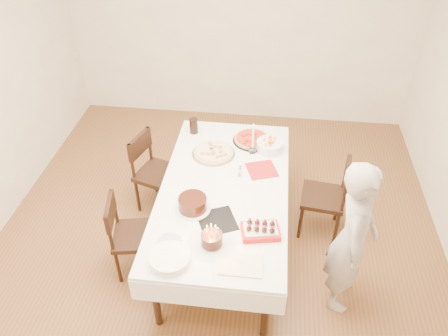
# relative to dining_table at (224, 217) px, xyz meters

# --- Properties ---
(floor) EXTENTS (5.00, 5.00, 0.00)m
(floor) POSITION_rel_dining_table_xyz_m (-0.08, -0.01, -0.38)
(floor) COLOR brown
(floor) RESTS_ON ground
(wall_back) EXTENTS (4.50, 0.04, 2.70)m
(wall_back) POSITION_rel_dining_table_xyz_m (-0.08, 2.49, 0.98)
(wall_back) COLOR beige
(wall_back) RESTS_ON floor
(dining_table) EXTENTS (1.20, 2.17, 0.75)m
(dining_table) POSITION_rel_dining_table_xyz_m (0.00, 0.00, 0.00)
(dining_table) COLOR silver
(dining_table) RESTS_ON floor
(chair_right_savory) EXTENTS (0.50, 0.50, 0.87)m
(chair_right_savory) POSITION_rel_dining_table_xyz_m (0.94, 0.33, 0.06)
(chair_right_savory) COLOR black
(chair_right_savory) RESTS_ON floor
(chair_left_savory) EXTENTS (0.57, 0.57, 0.88)m
(chair_left_savory) POSITION_rel_dining_table_xyz_m (-0.75, 0.49, 0.07)
(chair_left_savory) COLOR black
(chair_left_savory) RESTS_ON floor
(chair_left_dessert) EXTENTS (0.50, 0.50, 0.84)m
(chair_left_dessert) POSITION_rel_dining_table_xyz_m (-0.76, -0.37, 0.05)
(chair_left_dessert) COLOR black
(chair_left_dessert) RESTS_ON floor
(person) EXTENTS (0.45, 0.59, 1.47)m
(person) POSITION_rel_dining_table_xyz_m (1.09, -0.47, 0.36)
(person) COLOR #B3ADA9
(person) RESTS_ON floor
(pizza_white) EXTENTS (0.46, 0.46, 0.04)m
(pizza_white) POSITION_rel_dining_table_xyz_m (-0.16, 0.49, 0.40)
(pizza_white) COLOR beige
(pizza_white) RESTS_ON dining_table
(pizza_pepperoni) EXTENTS (0.43, 0.43, 0.04)m
(pizza_pepperoni) POSITION_rel_dining_table_xyz_m (0.20, 0.76, 0.40)
(pizza_pepperoni) COLOR red
(pizza_pepperoni) RESTS_ON dining_table
(red_placemat) EXTENTS (0.34, 0.34, 0.01)m
(red_placemat) POSITION_rel_dining_table_xyz_m (0.32, 0.30, 0.38)
(red_placemat) COLOR #B21E1E
(red_placemat) RESTS_ON dining_table
(pasta_bowl) EXTENTS (0.35, 0.35, 0.09)m
(pasta_bowl) POSITION_rel_dining_table_xyz_m (0.38, 0.63, 0.43)
(pasta_bowl) COLOR white
(pasta_bowl) RESTS_ON dining_table
(taper_candle) EXTENTS (0.09, 0.09, 0.34)m
(taper_candle) POSITION_rel_dining_table_xyz_m (0.22, 0.57, 0.54)
(taper_candle) COLOR white
(taper_candle) RESTS_ON dining_table
(shaker_pair) EXTENTS (0.08, 0.08, 0.08)m
(shaker_pair) POSITION_rel_dining_table_xyz_m (0.12, 0.19, 0.41)
(shaker_pair) COLOR white
(shaker_pair) RESTS_ON dining_table
(cola_glass) EXTENTS (0.10, 0.10, 0.17)m
(cola_glass) POSITION_rel_dining_table_xyz_m (-0.42, 0.85, 0.46)
(cola_glass) COLOR black
(cola_glass) RESTS_ON dining_table
(layer_cake) EXTENTS (0.32, 0.32, 0.12)m
(layer_cake) POSITION_rel_dining_table_xyz_m (-0.23, -0.30, 0.44)
(layer_cake) COLOR black
(layer_cake) RESTS_ON dining_table
(cake_board) EXTENTS (0.39, 0.39, 0.01)m
(cake_board) POSITION_rel_dining_table_xyz_m (-0.01, -0.42, 0.38)
(cake_board) COLOR black
(cake_board) RESTS_ON dining_table
(birthday_cake) EXTENTS (0.22, 0.22, 0.16)m
(birthday_cake) POSITION_rel_dining_table_xyz_m (-0.01, -0.67, 0.47)
(birthday_cake) COLOR #3C1B10
(birthday_cake) RESTS_ON dining_table
(strawberry_box) EXTENTS (0.34, 0.26, 0.08)m
(strawberry_box) POSITION_rel_dining_table_xyz_m (0.36, -0.52, 0.41)
(strawberry_box) COLOR red
(strawberry_box) RESTS_ON dining_table
(box_lid) EXTENTS (0.33, 0.22, 0.03)m
(box_lid) POSITION_rel_dining_table_xyz_m (0.23, -0.86, 0.38)
(box_lid) COLOR beige
(box_lid) RESTS_ON dining_table
(plate_stack) EXTENTS (0.37, 0.37, 0.06)m
(plate_stack) POSITION_rel_dining_table_xyz_m (-0.30, -0.88, 0.41)
(plate_stack) COLOR white
(plate_stack) RESTS_ON dining_table
(china_plate) EXTENTS (0.22, 0.22, 0.01)m
(china_plate) POSITION_rel_dining_table_xyz_m (-0.35, -0.70, 0.38)
(china_plate) COLOR white
(china_plate) RESTS_ON dining_table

